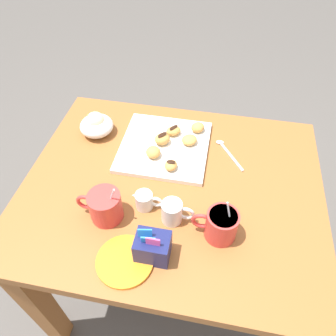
{
  "coord_description": "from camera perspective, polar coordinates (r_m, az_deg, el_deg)",
  "views": [
    {
      "loc": [
        -0.11,
        0.64,
        1.5
      ],
      "look_at": [
        0.02,
        -0.05,
        0.73
      ],
      "focal_mm": 34.26,
      "sensor_mm": 36.0,
      "label": 1
    }
  ],
  "objects": [
    {
      "name": "beignet_1",
      "position": [
        1.12,
        -1.02,
        5.17
      ],
      "size": [
        0.07,
        0.07,
        0.04
      ],
      "primitive_type": "ellipsoid",
      "rotation": [
        0.0,
        0.0,
        0.66
      ],
      "color": "#D19347",
      "rests_on": "pastry_plate_square"
    },
    {
      "name": "pastry_plate_square",
      "position": [
        1.13,
        -0.63,
        3.85
      ],
      "size": [
        0.3,
        0.3,
        0.02
      ],
      "primitive_type": "cube",
      "color": "silver",
      "rests_on": "dining_table"
    },
    {
      "name": "saucer_orange_left",
      "position": [
        0.88,
        -7.7,
        -16.06
      ],
      "size": [
        0.15,
        0.15,
        0.01
      ],
      "primitive_type": "cylinder",
      "color": "orange",
      "rests_on": "dining_table"
    },
    {
      "name": "coffee_mug_red_left",
      "position": [
        0.89,
        9.36,
        -9.86
      ],
      "size": [
        0.13,
        0.09,
        0.14
      ],
      "color": "red",
      "rests_on": "dining_table"
    },
    {
      "name": "beignet_3",
      "position": [
        1.16,
        0.98,
        6.61
      ],
      "size": [
        0.07,
        0.06,
        0.03
      ],
      "primitive_type": "ellipsoid",
      "rotation": [
        0.0,
        0.0,
        3.69
      ],
      "color": "#D19347",
      "rests_on": "pastry_plate_square"
    },
    {
      "name": "beignet_0",
      "position": [
        1.18,
        5.33,
        7.21
      ],
      "size": [
        0.07,
        0.07,
        0.03
      ],
      "primitive_type": "ellipsoid",
      "rotation": [
        0.0,
        0.0,
        5.53
      ],
      "color": "#D19347",
      "rests_on": "pastry_plate_square"
    },
    {
      "name": "beignet_4",
      "position": [
        1.04,
        0.53,
        0.49
      ],
      "size": [
        0.05,
        0.05,
        0.03
      ],
      "primitive_type": "ellipsoid",
      "rotation": [
        0.0,
        0.0,
        3.01
      ],
      "color": "#D19347",
      "rests_on": "pastry_plate_square"
    },
    {
      "name": "chocolate_sauce_pitcher",
      "position": [
        0.95,
        -4.2,
        -5.69
      ],
      "size": [
        0.09,
        0.05,
        0.06
      ],
      "color": "silver",
      "rests_on": "dining_table"
    },
    {
      "name": "beignet_5",
      "position": [
        1.13,
        3.84,
        5.01
      ],
      "size": [
        0.07,
        0.07,
        0.03
      ],
      "primitive_type": "ellipsoid",
      "rotation": [
        0.0,
        0.0,
        3.73
      ],
      "color": "#D19347",
      "rests_on": "pastry_plate_square"
    },
    {
      "name": "chocolate_drizzle_1",
      "position": [
        1.11,
        -1.04,
        5.95
      ],
      "size": [
        0.04,
        0.04,
        0.0
      ],
      "primitive_type": "ellipsoid",
      "rotation": [
        0.0,
        0.0,
        0.9
      ],
      "color": "black",
      "rests_on": "beignet_1"
    },
    {
      "name": "chocolate_drizzle_3",
      "position": [
        1.15,
        0.99,
        7.25
      ],
      "size": [
        0.03,
        0.04,
        0.0
      ],
      "primitive_type": "ellipsoid",
      "rotation": [
        0.0,
        0.0,
        4.06
      ],
      "color": "black",
      "rests_on": "beignet_3"
    },
    {
      "name": "cream_pitcher_white",
      "position": [
        0.91,
        0.81,
        -7.71
      ],
      "size": [
        0.1,
        0.06,
        0.07
      ],
      "color": "silver",
      "rests_on": "dining_table"
    },
    {
      "name": "ground_plane",
      "position": [
        1.64,
        0.49,
        -18.9
      ],
      "size": [
        8.0,
        8.0,
        0.0
      ],
      "primitive_type": "plane",
      "color": "#514C47"
    },
    {
      "name": "loose_spoon_near_saucer",
      "position": [
        1.14,
        10.43,
        3.01
      ],
      "size": [
        0.1,
        0.14,
        0.01
      ],
      "color": "silver",
      "rests_on": "dining_table"
    },
    {
      "name": "chocolate_drizzle_4",
      "position": [
        1.03,
        0.53,
        1.1
      ],
      "size": [
        0.03,
        0.02,
        0.0
      ],
      "primitive_type": "ellipsoid",
      "rotation": [
        0.0,
        0.0,
        3.19
      ],
      "color": "black",
      "rests_on": "beignet_4"
    },
    {
      "name": "coffee_mug_red_right",
      "position": [
        0.93,
        -11.21,
        -6.57
      ],
      "size": [
        0.13,
        0.09,
        0.14
      ],
      "color": "red",
      "rests_on": "dining_table"
    },
    {
      "name": "beignet_2",
      "position": [
        1.08,
        -2.65,
        2.83
      ],
      "size": [
        0.07,
        0.07,
        0.04
      ],
      "primitive_type": "ellipsoid",
      "rotation": [
        0.0,
        0.0,
        5.26
      ],
      "color": "#D19347",
      "rests_on": "pastry_plate_square"
    },
    {
      "name": "ice_cream_bowl",
      "position": [
        1.2,
        -12.62,
        7.53
      ],
      "size": [
        0.12,
        0.12,
        0.09
      ],
      "color": "silver",
      "rests_on": "dining_table"
    },
    {
      "name": "sugar_caddy",
      "position": [
        0.85,
        -2.74,
        -13.86
      ],
      "size": [
        0.09,
        0.07,
        0.11
      ],
      "color": "#191E51",
      "rests_on": "dining_table"
    },
    {
      "name": "dining_table",
      "position": [
        1.13,
        0.67,
        -7.23
      ],
      "size": [
        0.95,
        0.78,
        0.71
      ],
      "color": "#935628",
      "rests_on": "ground_plane"
    }
  ]
}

